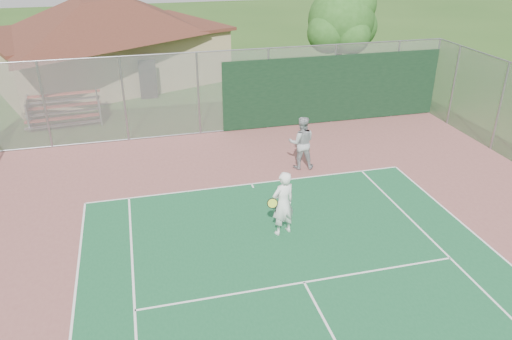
{
  "coord_description": "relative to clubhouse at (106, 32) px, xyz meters",
  "views": [
    {
      "loc": [
        -3.6,
        -2.92,
        7.93
      ],
      "look_at": [
        -0.23,
        10.34,
        1.3
      ],
      "focal_mm": 35.0,
      "sensor_mm": 36.0,
      "label": 1
    }
  ],
  "objects": [
    {
      "name": "back_fence",
      "position": [
        6.84,
        -9.44,
        -1.11
      ],
      "size": [
        20.08,
        0.11,
        3.53
      ],
      "color": "gray",
      "rests_on": "ground"
    },
    {
      "name": "side_fence_right",
      "position": [
        14.74,
        -13.92,
        -1.03
      ],
      "size": [
        0.08,
        9.0,
        3.5
      ],
      "color": "gray",
      "rests_on": "ground"
    },
    {
      "name": "clubhouse",
      "position": [
        0.0,
        0.0,
        0.0
      ],
      "size": [
        14.92,
        12.58,
        5.48
      ],
      "rotation": [
        0.0,
        0.0,
        0.38
      ],
      "color": "tan",
      "rests_on": "ground"
    },
    {
      "name": "bleachers",
      "position": [
        -1.99,
        -6.46,
        -2.15
      ],
      "size": [
        3.27,
        2.12,
        1.18
      ],
      "rotation": [
        0.0,
        0.0,
        0.1
      ],
      "color": "#A53826",
      "rests_on": "ground"
    },
    {
      "name": "tree",
      "position": [
        11.86,
        -5.1,
        0.88
      ],
      "size": [
        3.99,
        3.78,
        5.56
      ],
      "color": "#372014",
      "rests_on": "ground"
    },
    {
      "name": "player_white_front",
      "position": [
        4.87,
        -17.73,
        -1.8
      ],
      "size": [
        0.98,
        0.72,
        1.95
      ],
      "rotation": [
        0.0,
        0.0,
        3.44
      ],
      "color": "white",
      "rests_on": "ground"
    },
    {
      "name": "player_grey_back",
      "position": [
        6.8,
        -13.69,
        -1.8
      ],
      "size": [
        1.1,
        0.94,
        1.96
      ],
      "rotation": [
        0.0,
        0.0,
        2.91
      ],
      "color": "#9A9C9E",
      "rests_on": "ground"
    }
  ]
}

